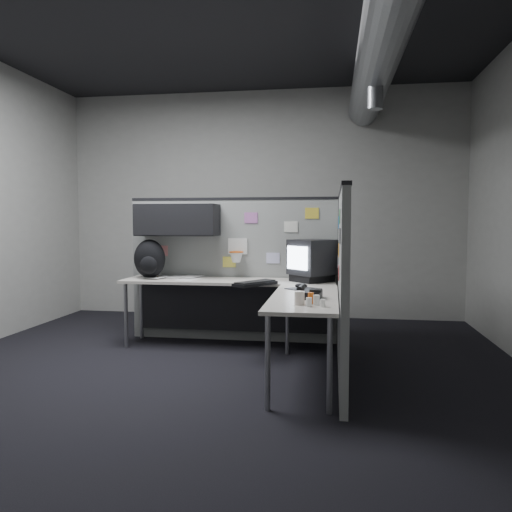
% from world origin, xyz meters
% --- Properties ---
extents(room, '(5.62, 5.62, 3.22)m').
position_xyz_m(room, '(0.56, 0.00, 2.10)').
color(room, black).
rests_on(room, ground).
extents(partition_back, '(2.44, 0.42, 1.63)m').
position_xyz_m(partition_back, '(-0.25, 1.23, 1.00)').
color(partition_back, gray).
rests_on(partition_back, ground).
extents(partition_right, '(0.07, 2.23, 1.63)m').
position_xyz_m(partition_right, '(1.10, 0.22, 0.82)').
color(partition_right, gray).
rests_on(partition_right, ground).
extents(desk, '(2.31, 2.11, 0.73)m').
position_xyz_m(desk, '(0.15, 0.70, 0.61)').
color(desk, beige).
rests_on(desk, ground).
extents(monitor, '(0.54, 0.54, 0.44)m').
position_xyz_m(monitor, '(0.80, 0.97, 0.96)').
color(monitor, black).
rests_on(monitor, desk).
extents(keyboard, '(0.42, 0.49, 0.04)m').
position_xyz_m(keyboard, '(0.26, 0.57, 0.75)').
color(keyboard, black).
rests_on(keyboard, desk).
extents(mouse, '(0.31, 0.32, 0.05)m').
position_xyz_m(mouse, '(0.72, 0.37, 0.75)').
color(mouse, black).
rests_on(mouse, desk).
extents(phone, '(0.22, 0.24, 0.10)m').
position_xyz_m(phone, '(0.82, -0.18, 0.77)').
color(phone, black).
rests_on(phone, desk).
extents(bottles, '(0.15, 0.17, 0.09)m').
position_xyz_m(bottles, '(0.88, -0.53, 0.77)').
color(bottles, silver).
rests_on(bottles, desk).
extents(cup, '(0.09, 0.09, 0.10)m').
position_xyz_m(cup, '(0.77, -0.52, 0.78)').
color(cup, beige).
rests_on(cup, desk).
extents(papers, '(0.80, 0.66, 0.02)m').
position_xyz_m(papers, '(-0.80, 1.10, 0.74)').
color(papers, white).
rests_on(papers, desk).
extents(backpack, '(0.37, 0.34, 0.43)m').
position_xyz_m(backpack, '(-0.99, 0.99, 0.94)').
color(backpack, black).
rests_on(backpack, desk).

